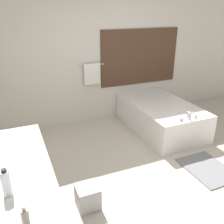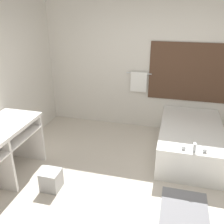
# 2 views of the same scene
# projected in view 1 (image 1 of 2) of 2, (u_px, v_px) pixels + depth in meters

# --- Properties ---
(ground_plane) EXTENTS (16.00, 16.00, 0.00)m
(ground_plane) POSITION_uv_depth(u_px,v_px,m) (166.00, 178.00, 3.41)
(ground_plane) COLOR beige
(ground_plane) RESTS_ON ground
(wall_back_with_blinds) EXTENTS (7.40, 0.13, 2.70)m
(wall_back_with_blinds) POSITION_uv_depth(u_px,v_px,m) (106.00, 53.00, 4.78)
(wall_back_with_blinds) COLOR silver
(wall_back_with_blinds) RESTS_ON ground_plane
(vanity_counter) EXTENTS (0.66, 1.61, 0.87)m
(vanity_counter) POSITION_uv_depth(u_px,v_px,m) (16.00, 186.00, 2.28)
(vanity_counter) COLOR white
(vanity_counter) RESTS_ON ground_plane
(bathtub) EXTENTS (1.02, 1.74, 0.64)m
(bathtub) POSITION_uv_depth(u_px,v_px,m) (160.00, 115.00, 4.68)
(bathtub) COLOR white
(bathtub) RESTS_ON ground_plane
(water_bottle_3) EXTENTS (0.07, 0.07, 0.23)m
(water_bottle_3) POSITION_uv_depth(u_px,v_px,m) (6.00, 183.00, 1.81)
(water_bottle_3) COLOR white
(water_bottle_3) RESTS_ON vanity_counter
(soap_dispenser) EXTENTS (0.05, 0.05, 0.15)m
(soap_dispenser) POSITION_uv_depth(u_px,v_px,m) (25.00, 217.00, 1.58)
(soap_dispenser) COLOR gray
(soap_dispenser) RESTS_ON vanity_counter
(waste_bin) EXTENTS (0.25, 0.25, 0.28)m
(waste_bin) POSITION_uv_depth(u_px,v_px,m) (88.00, 197.00, 2.86)
(waste_bin) COLOR #B2B2B2
(waste_bin) RESTS_ON ground_plane
(bath_mat) EXTENTS (0.59, 0.76, 0.02)m
(bath_mat) POSITION_uv_depth(u_px,v_px,m) (207.00, 169.00, 3.59)
(bath_mat) COLOR slate
(bath_mat) RESTS_ON ground_plane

